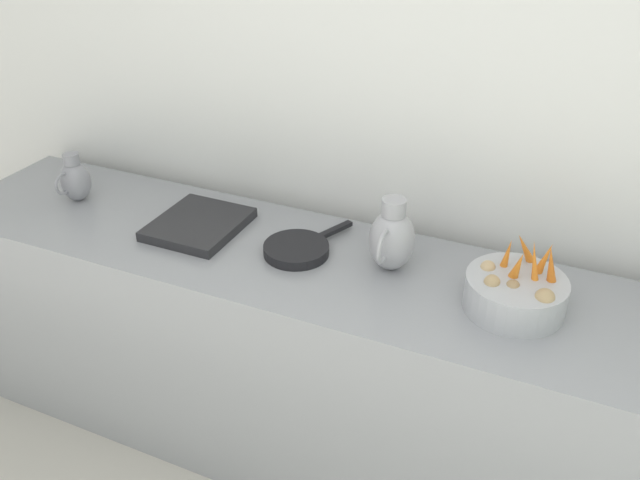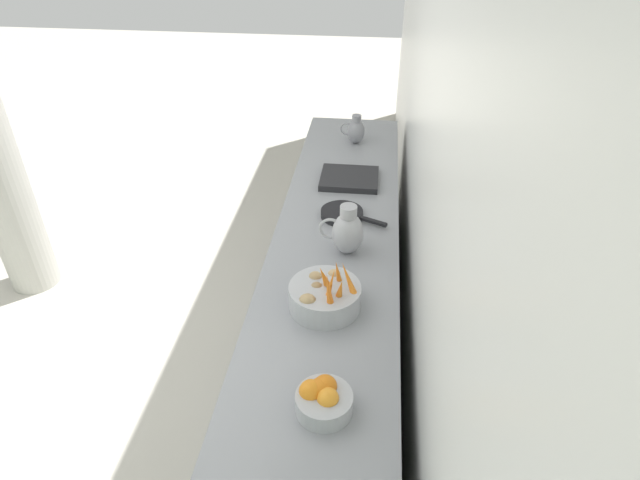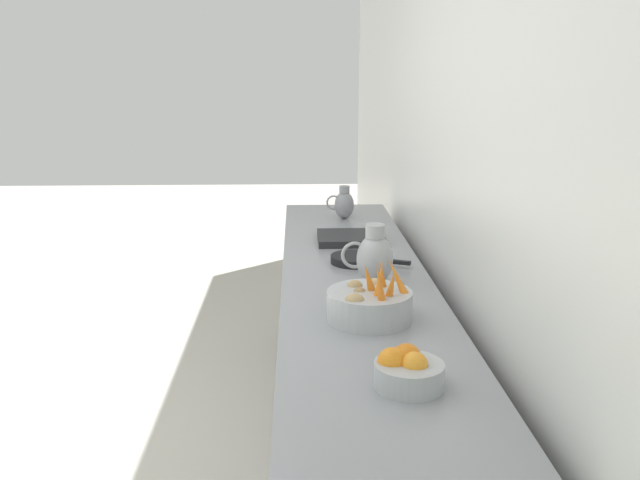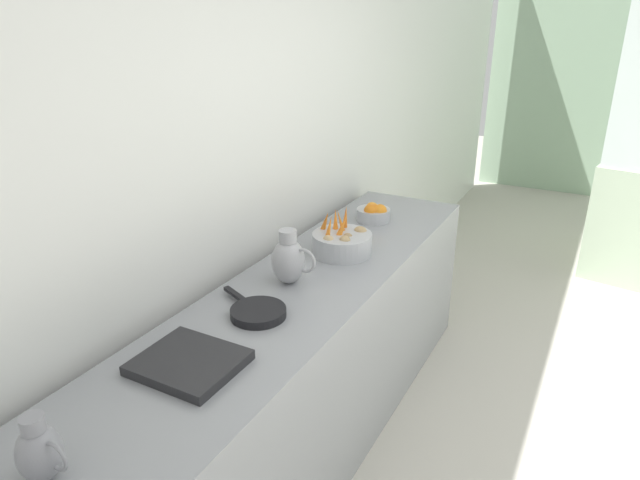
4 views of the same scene
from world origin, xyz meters
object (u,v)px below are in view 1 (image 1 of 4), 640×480
Objects in this scene: metal_pitcher_short at (75,180)px; metal_pitcher_tall at (392,238)px; vegetable_colander at (516,291)px; skillet_on_counter at (298,249)px.

metal_pitcher_tall is at bearing 91.53° from metal_pitcher_short.
vegetable_colander is 0.74m from skillet_on_counter.
skillet_on_counter is (0.04, -0.32, -0.10)m from metal_pitcher_tall.
vegetable_colander is at bearing 89.13° from metal_pitcher_short.
metal_pitcher_short reaches higher than skillet_on_counter.
vegetable_colander is 1.19× the size of metal_pitcher_tall.
skillet_on_counter is at bearing -91.27° from vegetable_colander.
metal_pitcher_tall reaches higher than metal_pitcher_short.
metal_pitcher_tall is 0.34m from skillet_on_counter.
metal_pitcher_short is 0.97m from skillet_on_counter.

